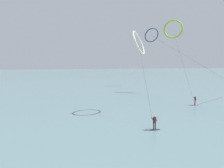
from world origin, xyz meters
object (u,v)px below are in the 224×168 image
Objects in this scene: kite_navy at (152,35)px; kite_ivory at (139,43)px; surfer_magenta at (195,101)px; kite_lime at (173,29)px; surfer_charcoal at (154,123)px.

kite_navy reaches higher than kite_ivory.
kite_ivory reaches higher than surfer_magenta.
kite_ivory is at bearing -101.29° from kite_lime.
kite_navy is (3.50, 29.21, 15.23)m from surfer_magenta.
kite_ivory is (0.80, 8.39, 9.72)m from surfer_charcoal.
surfer_magenta is at bearing -46.35° from kite_ivory.
surfer_charcoal is at bearing -91.88° from kite_lime.
kite_lime is (-0.29, -14.36, -0.37)m from kite_navy.
kite_ivory is (-14.82, -31.34, -5.51)m from kite_navy.
kite_ivory is (-11.31, -2.13, 9.72)m from surfer_magenta.
kite_lime reaches higher than surfer_magenta.
surfer_magenta is 0.03× the size of kite_navy.
surfer_magenta is 33.13m from kite_navy.
kite_navy is at bearing 118.07° from kite_lime.
kite_ivory is at bearing 58.64° from kite_navy.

